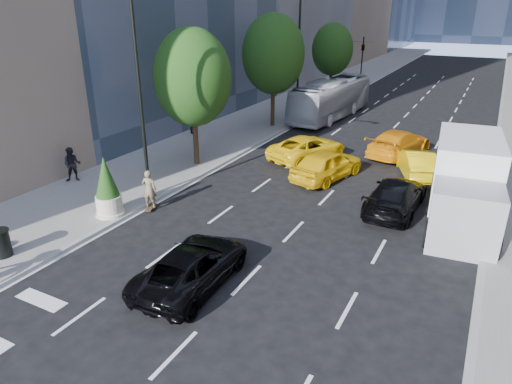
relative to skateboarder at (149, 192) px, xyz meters
The scene contains 21 objects.
ground 6.41m from the skateboarder, 28.18° to the right, with size 160.00×160.00×0.00m, color black.
sidewalk_left 27.23m from the skateboarder, 97.18° to the left, with size 6.00×120.00×0.15m, color slate.
lamp_near 5.09m from the skateboarder, 125.84° to the left, with size 2.13×0.22×10.00m.
lamp_far 19.64m from the skateboarder, 92.18° to the left, with size 2.13×0.22×10.00m.
tree_near 7.44m from the skateboarder, 104.93° to the left, with size 4.20×4.20×7.46m.
tree_mid 16.68m from the skateboarder, 95.71° to the left, with size 4.50×4.50×7.99m.
tree_far 29.28m from the skateboarder, 93.16° to the left, with size 3.90×3.90×6.92m.
traffic_signal 37.16m from the skateboarder, 91.24° to the left, with size 2.48×0.53×5.20m.
skateboarder is the anchor object (origin of this frame).
black_sedan_lincoln 6.50m from the skateboarder, 38.03° to the right, with size 2.22×4.80×1.34m, color black.
black_sedan_mercedes 11.00m from the skateboarder, 27.03° to the left, with size 2.06×5.07×1.47m, color black.
taxi_a 9.38m from the skateboarder, 52.50° to the left, with size 1.90×4.73×1.61m, color #E6B20C.
taxi_b 14.18m from the skateboarder, 46.28° to the left, with size 1.52×4.35×1.43m, color gold.
taxi_c 10.63m from the skateboarder, 70.20° to the left, with size 2.38×5.16×1.44m, color yellow.
taxi_d 15.69m from the skateboarder, 58.33° to the left, with size 2.20×5.41×1.57m, color orange.
city_bus 21.20m from the skateboarder, 86.78° to the left, with size 2.57×10.99×3.06m, color #BABCC1.
box_truck 13.62m from the skateboarder, 23.32° to the left, with size 3.23×7.34×3.41m.
pedestrian_a 5.65m from the skateboarder, behind, with size 0.87×0.68×1.79m, color black.
pedestrian_b 12.56m from the skateboarder, 116.48° to the left, with size 0.96×0.40×1.64m, color black.
trash_can 6.22m from the skateboarder, 107.81° to the right, with size 0.65×0.65×0.98m, color black.
planter_shrub 1.86m from the skateboarder, 124.07° to the right, with size 1.10×1.10×2.64m.
Camera 1 is at (7.36, -11.46, 8.63)m, focal length 32.00 mm.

